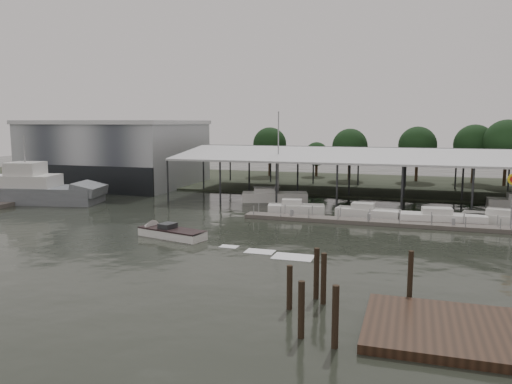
% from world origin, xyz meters
% --- Properties ---
extents(ground, '(200.00, 200.00, 0.00)m').
position_xyz_m(ground, '(0.00, 0.00, 0.00)').
color(ground, black).
rests_on(ground, ground).
extents(land_strip_far, '(140.00, 30.00, 0.30)m').
position_xyz_m(land_strip_far, '(0.00, 42.00, 0.10)').
color(land_strip_far, '#384030').
rests_on(land_strip_far, ground).
extents(land_strip_west, '(20.00, 40.00, 0.30)m').
position_xyz_m(land_strip_west, '(-40.00, 30.00, 0.10)').
color(land_strip_west, '#384030').
rests_on(land_strip_west, ground).
extents(storage_warehouse, '(24.50, 20.50, 10.50)m').
position_xyz_m(storage_warehouse, '(-28.00, 29.94, 5.29)').
color(storage_warehouse, '#A1A7AC').
rests_on(storage_warehouse, ground).
extents(covered_boat_shed, '(58.24, 24.00, 6.96)m').
position_xyz_m(covered_boat_shed, '(17.00, 28.00, 6.13)').
color(covered_boat_shed, '#BBBDC0').
rests_on(covered_boat_shed, ground).
extents(trawler_dock, '(3.00, 18.00, 0.50)m').
position_xyz_m(trawler_dock, '(-30.00, 14.00, 0.25)').
color(trawler_dock, '#605B54').
rests_on(trawler_dock, ground).
extents(floating_dock, '(28.00, 2.00, 1.40)m').
position_xyz_m(floating_dock, '(15.00, 10.00, 0.20)').
color(floating_dock, '#605B54').
rests_on(floating_dock, ground).
extents(grey_trawler, '(17.86, 8.35, 8.84)m').
position_xyz_m(grey_trawler, '(-27.80, 10.70, 1.58)').
color(grey_trawler, slate).
rests_on(grey_trawler, ground).
extents(white_sailboat, '(8.76, 4.89, 11.77)m').
position_xyz_m(white_sailboat, '(0.95, 20.90, 0.65)').
color(white_sailboat, white).
rests_on(white_sailboat, ground).
extents(speedboat_underway, '(17.86, 6.34, 2.00)m').
position_xyz_m(speedboat_underway, '(-2.81, -1.41, 0.39)').
color(speedboat_underway, white).
rests_on(speedboat_underway, ground).
extents(moored_cruiser_0, '(6.58, 3.45, 1.70)m').
position_xyz_m(moored_cruiser_0, '(5.64, 13.17, 0.61)').
color(moored_cruiser_0, white).
rests_on(moored_cruiser_0, ground).
extents(moored_cruiser_1, '(6.89, 2.98, 1.70)m').
position_xyz_m(moored_cruiser_1, '(13.56, 12.94, 0.61)').
color(moored_cruiser_1, white).
rests_on(moored_cruiser_1, ground).
extents(moored_cruiser_2, '(8.49, 2.92, 1.70)m').
position_xyz_m(moored_cruiser_2, '(20.98, 12.06, 0.61)').
color(moored_cruiser_2, white).
rests_on(moored_cruiser_2, ground).
extents(moored_cruiser_3, '(8.70, 4.12, 1.70)m').
position_xyz_m(moored_cruiser_3, '(27.20, 13.24, 0.61)').
color(moored_cruiser_3, white).
rests_on(moored_cruiser_3, ground).
extents(mooring_pilings, '(6.62, 8.30, 3.62)m').
position_xyz_m(mooring_pilings, '(14.13, -15.14, 1.12)').
color(mooring_pilings, '#2F2217').
rests_on(mooring_pilings, ground).
extents(horizon_tree_line, '(71.63, 10.96, 10.67)m').
position_xyz_m(horizon_tree_line, '(24.08, 47.46, 6.11)').
color(horizon_tree_line, '#312215').
rests_on(horizon_tree_line, ground).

